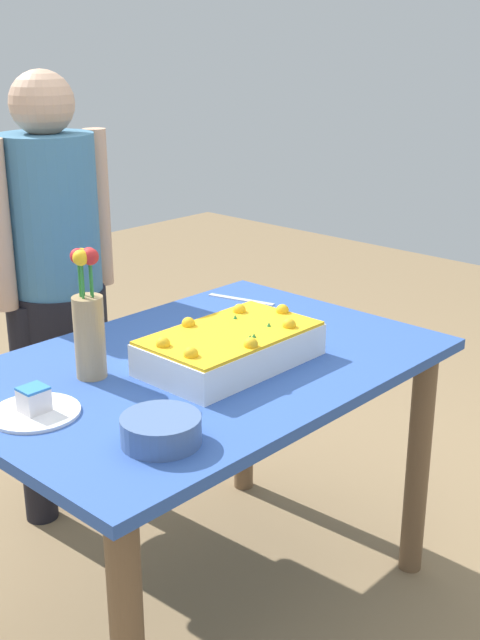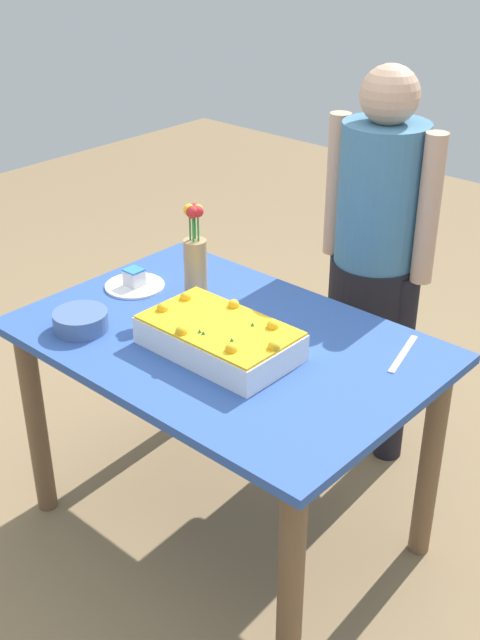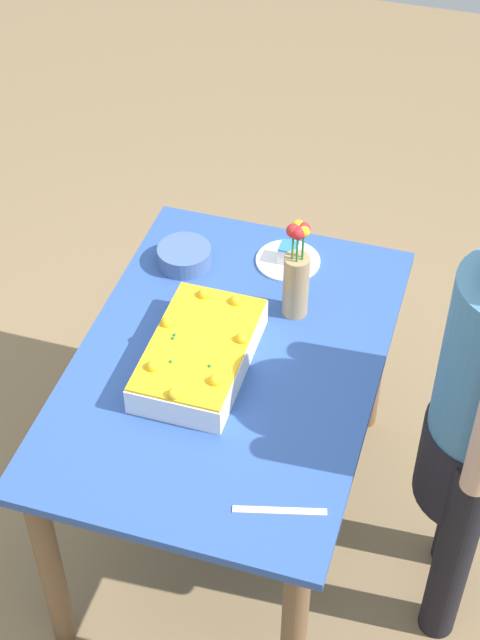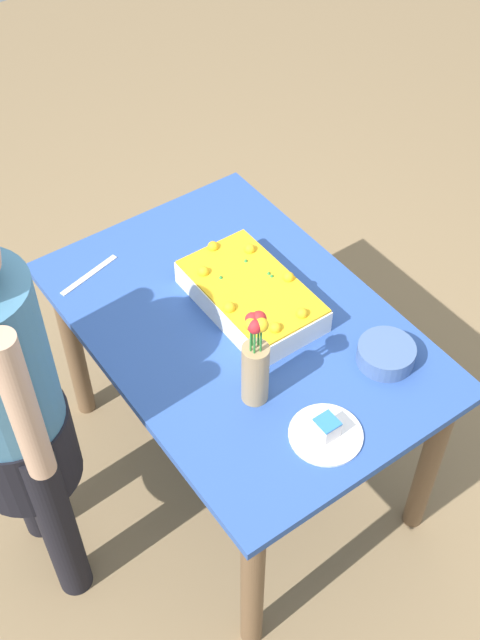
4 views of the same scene
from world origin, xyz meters
name	(u,v)px [view 1 (image 1 of 4)]	position (x,y,z in m)	size (l,w,h in m)	color
ground_plane	(204,602)	(0.00, 0.00, 0.00)	(8.00, 8.00, 0.00)	#8C714E
dining_table	(200,407)	(0.00, 0.00, 0.64)	(1.27, 0.86, 0.77)	#3053A2
sheet_cake	(230,347)	(0.04, -0.07, 0.81)	(0.46, 0.27, 0.11)	white
serving_plate_with_slice	(35,408)	(-0.47, 0.05, 0.78)	(0.21, 0.21, 0.07)	white
cake_knife	(241,300)	(0.46, 0.28, 0.77)	(0.24, 0.02, 0.00)	silver
flower_vase	(89,322)	(-0.25, 0.13, 0.91)	(0.08, 0.08, 0.33)	tan
fruit_bowl	(161,430)	(-0.37, -0.26, 0.80)	(0.17, 0.17, 0.06)	#4B6698
person_standing	(55,273)	(0.06, 0.73, 0.85)	(0.45, 0.31, 1.49)	black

